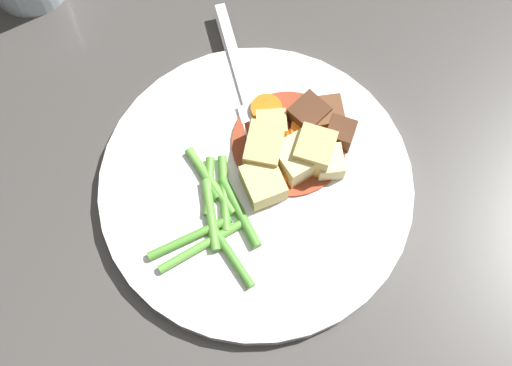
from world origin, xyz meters
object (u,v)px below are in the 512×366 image
at_px(carrot_slice_2, 266,110).
at_px(potato_chunk_0, 314,152).
at_px(potato_chunk_2, 265,181).
at_px(potato_chunk_4, 297,158).
at_px(fork, 243,85).
at_px(potato_chunk_3, 264,148).
at_px(meat_chunk_1, 341,133).
at_px(carrot_slice_3, 281,169).
at_px(meat_chunk_2, 307,113).
at_px(carrot_slice_1, 308,131).
at_px(dinner_plate, 256,186).
at_px(potato_chunk_1, 271,125).
at_px(carrot_slice_0, 298,147).
at_px(potato_chunk_5, 329,162).
at_px(meat_chunk_0, 328,114).

distance_m(carrot_slice_2, potato_chunk_0, 0.07).
distance_m(potato_chunk_2, potato_chunk_4, 0.03).
bearing_deg(fork, potato_chunk_4, -110.98).
bearing_deg(potato_chunk_3, meat_chunk_1, -38.36).
bearing_deg(carrot_slice_3, meat_chunk_2, 13.09).
relative_size(carrot_slice_2, fork, 0.20).
xyz_separation_m(carrot_slice_1, carrot_slice_2, (-0.00, 0.04, -0.00)).
distance_m(dinner_plate, carrot_slice_2, 0.07).
bearing_deg(potato_chunk_2, carrot_slice_2, 36.67).
height_order(potato_chunk_1, potato_chunk_2, potato_chunk_2).
xyz_separation_m(carrot_slice_0, potato_chunk_0, (-0.00, -0.02, 0.01)).
bearing_deg(potato_chunk_5, potato_chunk_0, 100.84).
height_order(potato_chunk_3, fork, potato_chunk_3).
relative_size(potato_chunk_3, fork, 0.27).
bearing_deg(fork, carrot_slice_3, -120.39).
xyz_separation_m(potato_chunk_3, meat_chunk_2, (0.05, -0.01, -0.00)).
bearing_deg(potato_chunk_3, potato_chunk_0, -58.18).
bearing_deg(fork, carrot_slice_1, -92.19).
bearing_deg(potato_chunk_4, fork, 69.02).
height_order(potato_chunk_0, potato_chunk_5, potato_chunk_0).
relative_size(carrot_slice_1, potato_chunk_1, 1.22).
relative_size(potato_chunk_3, potato_chunk_4, 1.11).
xyz_separation_m(dinner_plate, potato_chunk_2, (0.00, -0.01, 0.02)).
xyz_separation_m(carrot_slice_1, fork, (0.00, 0.08, -0.00)).
bearing_deg(meat_chunk_2, potato_chunk_4, -154.06).
distance_m(carrot_slice_0, carrot_slice_3, 0.03).
bearing_deg(potato_chunk_1, carrot_slice_0, -91.51).
bearing_deg(meat_chunk_0, potato_chunk_3, 159.65).
relative_size(potato_chunk_2, potato_chunk_5, 1.31).
bearing_deg(dinner_plate, carrot_slice_1, -7.14).
height_order(potato_chunk_3, potato_chunk_5, potato_chunk_3).
distance_m(meat_chunk_1, meat_chunk_2, 0.04).
bearing_deg(potato_chunk_3, carrot_slice_3, -98.12).
distance_m(carrot_slice_1, meat_chunk_0, 0.02).
distance_m(carrot_slice_0, carrot_slice_1, 0.02).
relative_size(carrot_slice_0, meat_chunk_0, 1.19).
xyz_separation_m(carrot_slice_1, potato_chunk_1, (-0.02, 0.03, 0.00)).
height_order(dinner_plate, carrot_slice_1, carrot_slice_1).
height_order(carrot_slice_2, meat_chunk_1, meat_chunk_1).
bearing_deg(meat_chunk_2, carrot_slice_2, 115.76).
relative_size(carrot_slice_3, fork, 0.18).
bearing_deg(potato_chunk_3, dinner_plate, -157.18).
xyz_separation_m(carrot_slice_1, potato_chunk_5, (-0.01, -0.03, 0.00)).
bearing_deg(meat_chunk_1, meat_chunk_0, 66.30).
relative_size(carrot_slice_2, meat_chunk_2, 0.98).
height_order(carrot_slice_1, potato_chunk_4, potato_chunk_4).
xyz_separation_m(potato_chunk_3, meat_chunk_0, (0.06, -0.02, -0.00)).
relative_size(potato_chunk_4, meat_chunk_2, 1.20).
relative_size(carrot_slice_1, meat_chunk_2, 1.10).
relative_size(carrot_slice_0, potato_chunk_3, 0.89).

